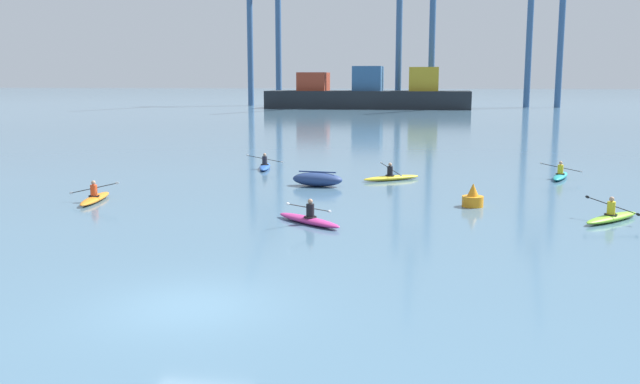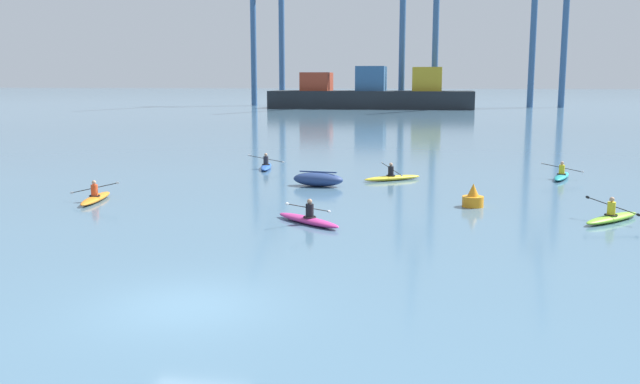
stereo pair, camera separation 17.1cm
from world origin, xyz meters
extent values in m
plane|color=#476B84|center=(0.00, 0.00, 0.00)|extent=(800.00, 800.00, 0.00)
cube|color=#1E2328|center=(-7.38, 114.41, 1.63)|extent=(37.61, 9.81, 3.26)
cube|color=#993823|center=(-17.72, 114.41, 4.96)|extent=(5.27, 6.87, 3.40)
cube|color=#2D5684|center=(-7.38, 114.41, 5.52)|extent=(5.27, 6.87, 4.51)
cube|color=#B29323|center=(2.97, 114.41, 5.42)|extent=(5.27, 6.87, 4.31)
cylinder|color=#335684|center=(-33.03, 125.52, 13.09)|extent=(1.20, 1.20, 26.19)
cylinder|color=#335684|center=(-27.04, 125.52, 13.09)|extent=(1.20, 1.20, 26.19)
cylinder|color=#335684|center=(-2.18, 121.22, 14.83)|extent=(1.20, 1.20, 29.66)
cylinder|color=#335684|center=(4.15, 121.22, 14.83)|extent=(1.20, 1.20, 29.66)
cylinder|color=#335684|center=(22.53, 124.64, 13.86)|extent=(1.20, 1.20, 27.73)
cylinder|color=#335684|center=(28.32, 124.64, 13.86)|extent=(1.20, 1.20, 27.73)
ellipsoid|color=navy|center=(-0.22, 18.84, 0.35)|extent=(2.72, 1.42, 0.70)
cube|color=navy|center=(-0.22, 18.84, 0.73)|extent=(1.94, 0.31, 0.06)
cylinder|color=orange|center=(7.25, 14.39, 0.23)|extent=(0.90, 0.90, 0.45)
cone|color=orange|center=(7.25, 14.39, 0.73)|extent=(0.49, 0.50, 0.55)
ellipsoid|color=#C13384|center=(1.03, 9.77, 0.13)|extent=(3.02, 2.61, 0.26)
torus|color=black|center=(1.11, 9.71, 0.27)|extent=(0.69, 0.69, 0.05)
cylinder|color=black|center=(1.11, 9.71, 0.51)|extent=(0.30, 0.30, 0.50)
sphere|color=tan|center=(1.11, 9.71, 0.86)|extent=(0.19, 0.19, 0.19)
cylinder|color=black|center=(1.07, 9.74, 0.61)|extent=(1.31, 1.60, 0.57)
ellipsoid|color=silver|center=(0.43, 8.96, 0.88)|extent=(0.16, 0.18, 0.15)
ellipsoid|color=silver|center=(1.71, 10.53, 0.34)|extent=(0.16, 0.18, 0.15)
ellipsoid|color=orange|center=(-9.15, 12.81, 0.13)|extent=(1.12, 3.45, 0.26)
torus|color=black|center=(-9.13, 12.71, 0.27)|extent=(0.56, 0.56, 0.05)
cylinder|color=#DB471E|center=(-9.13, 12.71, 0.51)|extent=(0.30, 0.30, 0.50)
sphere|color=tan|center=(-9.13, 12.71, 0.86)|extent=(0.19, 0.19, 0.19)
cylinder|color=black|center=(-9.14, 12.76, 0.61)|extent=(2.04, 0.35, 0.48)
ellipsoid|color=silver|center=(-10.15, 12.60, 0.39)|extent=(0.20, 0.07, 0.15)
ellipsoid|color=silver|center=(-8.12, 12.92, 0.83)|extent=(0.20, 0.07, 0.15)
ellipsoid|color=yellow|center=(3.33, 21.55, 0.13)|extent=(3.13, 2.44, 0.26)
torus|color=black|center=(3.25, 21.49, 0.27)|extent=(0.68, 0.68, 0.05)
cylinder|color=black|center=(3.25, 21.49, 0.51)|extent=(0.30, 0.30, 0.50)
sphere|color=tan|center=(3.25, 21.49, 0.86)|extent=(0.19, 0.19, 0.19)
cylinder|color=black|center=(3.29, 21.52, 0.61)|extent=(1.21, 1.71, 0.48)
ellipsoid|color=silver|center=(2.70, 22.36, 0.83)|extent=(0.15, 0.19, 0.15)
ellipsoid|color=silver|center=(3.88, 20.68, 0.39)|extent=(0.15, 0.19, 0.15)
ellipsoid|color=#7ABC2D|center=(12.34, 12.19, 0.13)|extent=(2.73, 2.92, 0.26)
torus|color=black|center=(12.27, 12.11, 0.27)|extent=(0.69, 0.69, 0.05)
cylinder|color=gold|center=(12.27, 12.11, 0.51)|extent=(0.30, 0.30, 0.50)
sphere|color=tan|center=(12.27, 12.11, 0.86)|extent=(0.19, 0.19, 0.19)
cylinder|color=black|center=(12.30, 12.15, 0.61)|extent=(1.56, 1.42, 0.41)
ellipsoid|color=black|center=(11.54, 12.85, 0.80)|extent=(0.17, 0.16, 0.14)
ellipsoid|color=black|center=(13.07, 11.46, 0.42)|extent=(0.17, 0.16, 0.14)
ellipsoid|color=teal|center=(12.36, 23.79, 0.13)|extent=(1.57, 3.43, 0.26)
torus|color=black|center=(12.33, 23.70, 0.27)|extent=(0.61, 0.61, 0.05)
cylinder|color=gold|center=(12.33, 23.70, 0.51)|extent=(0.30, 0.30, 0.50)
sphere|color=tan|center=(12.33, 23.70, 0.86)|extent=(0.19, 0.19, 0.19)
cylinder|color=black|center=(12.35, 23.74, 0.61)|extent=(2.00, 0.64, 0.37)
ellipsoid|color=silver|center=(11.36, 24.05, 0.78)|extent=(0.20, 0.10, 0.14)
ellipsoid|color=silver|center=(13.34, 23.44, 0.44)|extent=(0.20, 0.10, 0.14)
ellipsoid|color=#2856B2|center=(-4.55, 25.12, 0.13)|extent=(1.21, 3.45, 0.26)
torus|color=black|center=(-4.53, 25.02, 0.27)|extent=(0.57, 0.57, 0.05)
cylinder|color=#23232D|center=(-4.53, 25.02, 0.51)|extent=(0.30, 0.30, 0.50)
sphere|color=tan|center=(-4.53, 25.02, 0.86)|extent=(0.19, 0.19, 0.19)
cylinder|color=black|center=(-4.54, 25.07, 0.61)|extent=(2.04, 0.41, 0.44)
ellipsoid|color=silver|center=(-5.55, 24.88, 0.81)|extent=(0.20, 0.08, 0.14)
ellipsoid|color=silver|center=(-3.53, 25.26, 0.41)|extent=(0.20, 0.08, 0.14)
camera|label=1|loc=(5.71, -14.98, 5.32)|focal=38.61mm
camera|label=2|loc=(5.88, -14.95, 5.32)|focal=38.61mm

